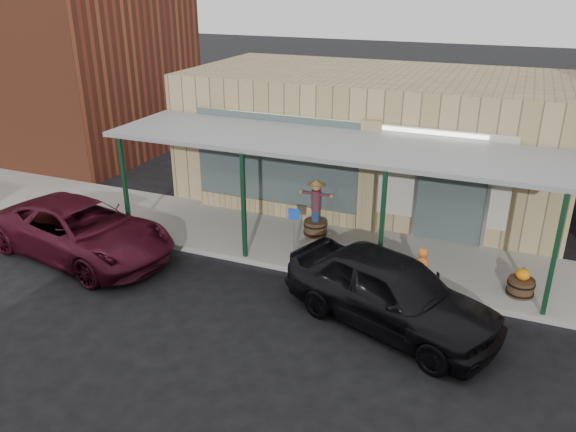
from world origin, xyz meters
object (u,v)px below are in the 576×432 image
at_px(handicap_sign, 294,228).
at_px(barrel_scarecrow, 316,216).
at_px(parked_sedan, 390,291).
at_px(barrel_pumpkin, 521,285).
at_px(car_maroon, 82,231).

bearing_deg(handicap_sign, barrel_scarecrow, 85.40).
bearing_deg(parked_sedan, handicap_sign, 80.37).
relative_size(barrel_scarecrow, parked_sedan, 0.32).
distance_m(barrel_scarecrow, barrel_pumpkin, 5.70).
bearing_deg(car_maroon, barrel_scarecrow, -48.27).
bearing_deg(parked_sedan, car_maroon, 110.15).
height_order(parked_sedan, car_maroon, parked_sedan).
height_order(barrel_pumpkin, handicap_sign, handicap_sign).
bearing_deg(parked_sedan, barrel_pumpkin, -29.89).
xyz_separation_m(barrel_pumpkin, car_maroon, (-10.97, -2.05, 0.34)).
distance_m(barrel_pumpkin, parked_sedan, 3.39).
relative_size(barrel_scarecrow, handicap_sign, 1.15).
height_order(barrel_scarecrow, barrel_pumpkin, barrel_scarecrow).
xyz_separation_m(barrel_scarecrow, car_maroon, (-5.43, -3.35, 0.02)).
relative_size(barrel_pumpkin, car_maroon, 0.13).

